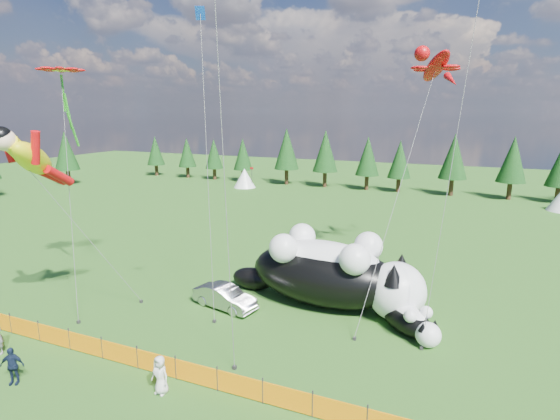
# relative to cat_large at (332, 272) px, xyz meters

# --- Properties ---
(ground) EXTENTS (160.00, 160.00, 0.00)m
(ground) POSITION_rel_cat_large_xyz_m (-4.99, -6.44, -2.03)
(ground) COLOR #0C380A
(ground) RESTS_ON ground
(safety_fence) EXTENTS (22.06, 0.06, 1.10)m
(safety_fence) POSITION_rel_cat_large_xyz_m (-4.99, -9.44, -1.53)
(safety_fence) COLOR #262626
(safety_fence) RESTS_ON ground
(tree_line) EXTENTS (90.00, 4.00, 8.00)m
(tree_line) POSITION_rel_cat_large_xyz_m (-4.99, 38.56, 1.97)
(tree_line) COLOR black
(tree_line) RESTS_ON ground
(festival_tents) EXTENTS (50.00, 3.20, 2.80)m
(festival_tents) POSITION_rel_cat_large_xyz_m (6.01, 33.56, -0.63)
(festival_tents) COLOR white
(festival_tents) RESTS_ON ground
(cat_large) EXTENTS (11.86, 4.76, 4.28)m
(cat_large) POSITION_rel_cat_large_xyz_m (0.00, 0.00, 0.00)
(cat_large) COLOR black
(cat_large) RESTS_ON ground
(cat_small) EXTENTS (3.67, 3.56, 1.64)m
(cat_small) POSITION_rel_cat_large_xyz_m (4.48, -1.67, -1.25)
(cat_small) COLOR black
(cat_small) RESTS_ON ground
(car) EXTENTS (4.11, 2.17, 1.29)m
(car) POSITION_rel_cat_large_xyz_m (-5.52, -2.67, -1.39)
(car) COLOR #ADACB1
(car) RESTS_ON ground
(spectator_c) EXTENTS (1.07, 0.86, 1.62)m
(spectator_c) POSITION_rel_cat_large_xyz_m (-9.98, -12.27, -1.22)
(spectator_c) COLOR #121C33
(spectator_c) RESTS_ON ground
(spectator_e) EXTENTS (0.83, 0.58, 1.61)m
(spectator_e) POSITION_rel_cat_large_xyz_m (-3.99, -10.43, -1.23)
(spectator_e) COLOR silver
(spectator_e) RESTS_ON ground
(superhero_kite) EXTENTS (5.42, 6.46, 11.05)m
(superhero_kite) POSITION_rel_cat_large_xyz_m (-13.14, -7.74, 6.65)
(superhero_kite) COLOR yellow
(superhero_kite) RESTS_ON ground
(gecko_kite) EXTENTS (4.79, 13.83, 17.21)m
(gecko_kite) POSITION_rel_cat_large_xyz_m (4.26, 7.07, 11.62)
(gecko_kite) COLOR #BE090D
(gecko_kite) RESTS_ON ground
(flower_kite) EXTENTS (4.51, 4.77, 13.67)m
(flower_kite) POSITION_rel_cat_large_xyz_m (-14.49, -4.33, 10.99)
(flower_kite) COLOR #BE090D
(flower_kite) RESTS_ON ground
(diamond_kite_a) EXTENTS (3.49, 4.65, 17.34)m
(diamond_kite_a) POSITION_rel_cat_large_xyz_m (-7.88, -0.42, 13.43)
(diamond_kite_a) COLOR #0C44BF
(diamond_kite_a) RESTS_ON ground
(diamond_kite_c) EXTENTS (1.16, 0.77, 16.48)m
(diamond_kite_c) POSITION_rel_cat_large_xyz_m (-2.69, -7.54, 12.88)
(diamond_kite_c) COLOR #0C44BF
(diamond_kite_c) RESTS_ON ground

